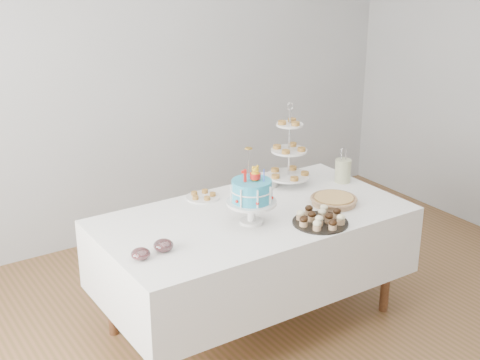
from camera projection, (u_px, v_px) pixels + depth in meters
floor at (280, 343)px, 4.16m from camera, size 5.00×5.00×0.00m
walls at (285, 136)px, 3.69m from camera, size 5.04×4.04×2.70m
table at (253, 247)px, 4.21m from camera, size 1.92×1.02×0.77m
birthday_cake at (252, 203)px, 3.96m from camera, size 0.30×0.30×0.46m
cupcake_tray at (320, 218)px, 3.98m from camera, size 0.34×0.34×0.08m
pie at (334, 200)px, 4.27m from camera, size 0.30×0.30×0.05m
tiered_stand at (289, 151)px, 4.52m from camera, size 0.30×0.30×0.58m
plate_stack at (265, 181)px, 4.58m from camera, size 0.17×0.17×0.07m
pastry_plate at (203, 196)px, 4.37m from camera, size 0.22×0.22×0.03m
jam_bowl_a at (163, 245)px, 3.65m from camera, size 0.11×0.11×0.07m
jam_bowl_b at (141, 254)px, 3.56m from camera, size 0.11×0.11×0.06m
utensil_pitcher at (343, 170)px, 4.63m from camera, size 0.12×0.11×0.25m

